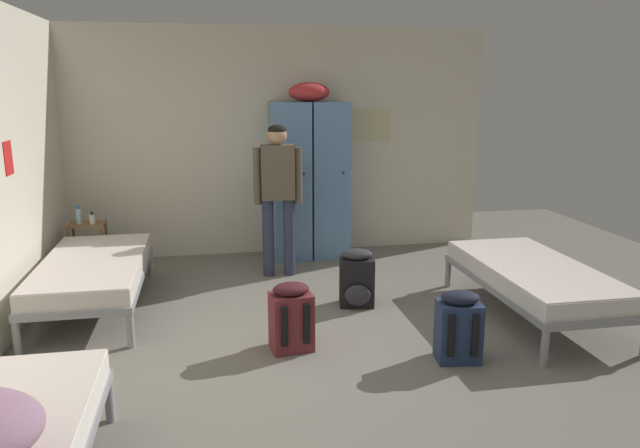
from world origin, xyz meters
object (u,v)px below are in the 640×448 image
at_px(bed_right, 534,276).
at_px(person_traveler, 278,186).
at_px(backpack_black, 357,279).
at_px(water_bottle, 78,215).
at_px(backpack_maroon, 291,318).
at_px(shelf_unit, 88,243).
at_px(locker_bank, 309,177).
at_px(bed_left_rear, 93,270).
at_px(lotion_bottle, 92,219).
at_px(backpack_navy, 458,327).

xyz_separation_m(bed_right, person_traveler, (-2.09, 1.64, 0.61)).
bearing_deg(backpack_black, water_bottle, 150.83).
relative_size(bed_right, backpack_maroon, 3.45).
bearing_deg(backpack_black, shelf_unit, 150.42).
distance_m(shelf_unit, person_traveler, 2.20).
distance_m(locker_bank, backpack_maroon, 2.76).
xyz_separation_m(bed_right, water_bottle, (-4.22, 2.10, 0.27)).
relative_size(backpack_black, backpack_maroon, 1.00).
xyz_separation_m(shelf_unit, bed_left_rear, (0.25, -1.17, 0.04)).
relative_size(bed_left_rear, backpack_black, 3.45).
bearing_deg(backpack_black, lotion_bottle, 150.43).
bearing_deg(bed_right, person_traveler, 141.96).
bearing_deg(lotion_bottle, backpack_maroon, -51.26).
distance_m(water_bottle, backpack_navy, 4.27).
height_order(locker_bank, bed_right, locker_bank).
height_order(shelf_unit, backpack_navy, shelf_unit).
relative_size(bed_right, lotion_bottle, 14.50).
distance_m(bed_left_rear, water_bottle, 1.27).
distance_m(bed_right, backpack_navy, 1.23).
height_order(bed_left_rear, water_bottle, water_bottle).
relative_size(locker_bank, backpack_maroon, 3.76).
distance_m(locker_bank, shelf_unit, 2.60).
height_order(bed_right, backpack_maroon, backpack_maroon).
bearing_deg(bed_left_rear, locker_bank, 32.18).
bearing_deg(water_bottle, backpack_black, -29.17).
xyz_separation_m(shelf_unit, backpack_black, (2.66, -1.51, -0.09)).
bearing_deg(backpack_maroon, bed_right, 6.91).
relative_size(person_traveler, lotion_bottle, 12.50).
distance_m(locker_bank, backpack_black, 1.91).
height_order(bed_left_rear, lotion_bottle, lotion_bottle).
xyz_separation_m(person_traveler, backpack_navy, (1.08, -2.33, -0.73)).
xyz_separation_m(person_traveler, lotion_bottle, (-1.98, 0.40, -0.36)).
xyz_separation_m(lotion_bottle, backpack_navy, (3.07, -2.73, -0.37)).
relative_size(backpack_maroon, backpack_navy, 1.00).
xyz_separation_m(bed_left_rear, water_bottle, (-0.33, 1.19, 0.27)).
bearing_deg(locker_bank, lotion_bottle, -173.20).
distance_m(bed_left_rear, lotion_bottle, 1.17).
xyz_separation_m(bed_right, backpack_maroon, (-2.22, -0.27, -0.12)).
bearing_deg(lotion_bottle, shelf_unit, 150.26).
bearing_deg(backpack_black, locker_bank, 94.87).
relative_size(lotion_bottle, backpack_navy, 0.24).
relative_size(shelf_unit, backpack_maroon, 1.04).
height_order(bed_left_rear, backpack_maroon, backpack_maroon).
height_order(lotion_bottle, backpack_navy, lotion_bottle).
distance_m(bed_right, bed_left_rear, 4.00).
xyz_separation_m(water_bottle, backpack_black, (2.74, -1.53, -0.40)).
bearing_deg(backpack_navy, locker_bank, 101.66).
xyz_separation_m(bed_right, backpack_navy, (-1.01, -0.69, -0.12)).
xyz_separation_m(water_bottle, backpack_navy, (3.22, -2.79, -0.40)).
bearing_deg(backpack_black, person_traveler, 119.65).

